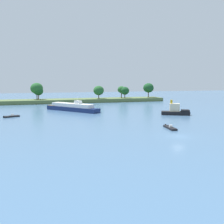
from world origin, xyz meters
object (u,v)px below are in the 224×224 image
small_motorboat (11,116)px  white_riverboat (72,107)px  fishing_skiff (170,128)px  tugboat (176,111)px

small_motorboat → white_riverboat: size_ratio=0.23×
fishing_skiff → white_riverboat: white_riverboat is taller
small_motorboat → tugboat: 52.08m
fishing_skiff → small_motorboat: (-36.52, 32.09, 0.00)m
small_motorboat → fishing_skiff: bearing=-41.3°
small_motorboat → white_riverboat: bearing=27.3°
fishing_skiff → white_riverboat: (-16.15, 42.61, 1.08)m
tugboat → small_motorboat: bearing=168.4°
white_riverboat → tugboat: size_ratio=2.23×
small_motorboat → white_riverboat: white_riverboat is taller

